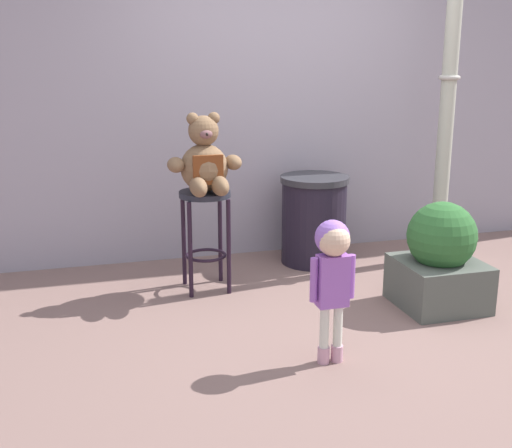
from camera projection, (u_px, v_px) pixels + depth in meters
ground_plane at (348, 320)px, 4.29m from camera, size 24.00×24.00×0.00m
building_wall at (271, 59)px, 5.51m from camera, size 7.64×0.30×3.31m
bar_stool_with_teddy at (205, 220)px, 4.73m from camera, size 0.37×0.37×0.74m
teddy_bear at (205, 163)px, 4.60m from camera, size 0.53×0.48×0.56m
child_walking at (333, 261)px, 3.57m from camera, size 0.26×0.21×0.83m
trash_bin at (314, 219)px, 5.39m from camera, size 0.56×0.56×0.73m
lamppost at (445, 140)px, 5.31m from camera, size 0.29×0.29×2.61m
planter_with_shrub at (440, 260)px, 4.46m from camera, size 0.56×0.56×0.74m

